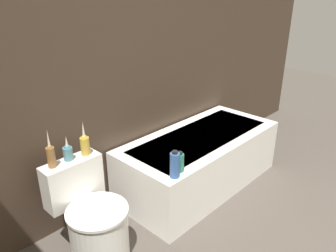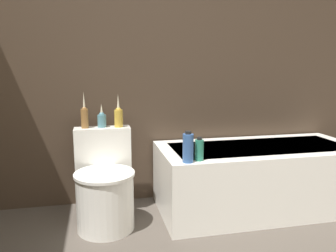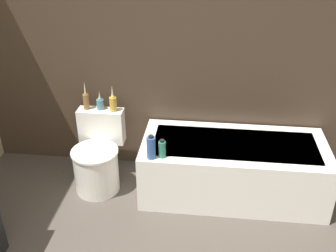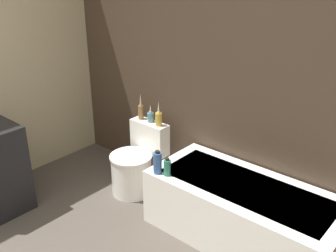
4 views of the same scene
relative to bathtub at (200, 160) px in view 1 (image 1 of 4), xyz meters
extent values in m
cube|color=#423326|center=(-0.75, 0.41, 1.04)|extent=(6.40, 0.06, 2.60)
cube|color=white|center=(0.00, 0.00, 0.00)|extent=(1.60, 0.73, 0.51)
cube|color=#B7BCC6|center=(0.00, 0.00, 0.25)|extent=(1.40, 0.53, 0.01)
cylinder|color=white|center=(-1.22, -0.10, -0.06)|extent=(0.40, 0.40, 0.39)
cylinder|color=white|center=(-1.22, -0.10, 0.14)|extent=(0.42, 0.42, 0.02)
cube|color=white|center=(-1.22, 0.17, 0.26)|extent=(0.42, 0.15, 0.33)
cylinder|color=olive|center=(-1.35, 0.18, 0.49)|extent=(0.05, 0.05, 0.14)
sphere|color=olive|center=(-1.35, 0.18, 0.56)|extent=(0.04, 0.04, 0.04)
cone|color=beige|center=(-1.35, 0.18, 0.63)|extent=(0.02, 0.02, 0.13)
cylinder|color=teal|center=(-1.22, 0.19, 0.47)|extent=(0.07, 0.07, 0.09)
sphere|color=teal|center=(-1.22, 0.19, 0.51)|extent=(0.04, 0.04, 0.04)
cone|color=beige|center=(-1.22, 0.19, 0.56)|extent=(0.02, 0.02, 0.09)
cylinder|color=gold|center=(-1.10, 0.18, 0.49)|extent=(0.06, 0.06, 0.13)
sphere|color=gold|center=(-1.10, 0.18, 0.55)|extent=(0.04, 0.04, 0.04)
cone|color=beige|center=(-1.10, 0.18, 0.61)|extent=(0.02, 0.02, 0.12)
cylinder|color=#335999|center=(-0.68, -0.30, 0.35)|extent=(0.07, 0.07, 0.19)
cylinder|color=black|center=(-0.68, -0.30, 0.45)|extent=(0.04, 0.04, 0.02)
cylinder|color=#267259|center=(-0.59, -0.28, 0.32)|extent=(0.06, 0.06, 0.14)
cylinder|color=black|center=(-0.59, -0.28, 0.40)|extent=(0.03, 0.03, 0.02)
camera|label=1|loc=(-2.18, -1.67, 1.53)|focal=35.00mm
camera|label=2|loc=(-1.25, -2.31, 0.88)|focal=35.00mm
camera|label=3|loc=(-0.24, -2.93, 2.01)|focal=42.00mm
camera|label=4|loc=(1.29, -2.45, 1.95)|focal=42.00mm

